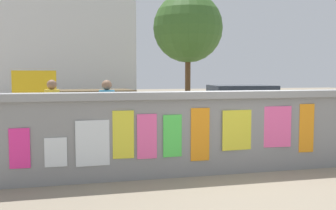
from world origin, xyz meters
TOP-DOWN VIEW (x-y plane):
  - ground at (0.00, 8.00)m, footprint 60.00×60.00m
  - poster_wall at (-0.01, -0.00)m, footprint 8.46×0.42m
  - auto_rickshaw_truck at (-2.89, 6.04)m, footprint 3.75×1.91m
  - car_parked at (2.28, 4.96)m, footprint 3.95×2.07m
  - bicycle_near at (-0.48, 1.42)m, footprint 1.67×0.56m
  - person_walking at (-3.20, 2.81)m, footprint 0.46×0.46m
  - person_bystander at (-2.02, 2.15)m, footprint 0.48×0.48m
  - tree_roadside at (2.78, 11.98)m, footprint 3.39×3.39m
  - building_background at (-3.27, 20.86)m, footprint 9.17×6.51m

SIDE VIEW (x-z plane):
  - ground at x=0.00m, z-range 0.00..0.00m
  - bicycle_near at x=-0.48m, z-range -0.11..0.84m
  - car_parked at x=2.28m, z-range 0.03..1.43m
  - poster_wall at x=-0.01m, z-range 0.02..1.47m
  - auto_rickshaw_truck at x=-2.89m, z-range -0.02..1.83m
  - person_walking at x=-3.20m, z-range 0.18..1.80m
  - person_bystander at x=-2.02m, z-range 0.18..1.80m
  - building_background at x=-3.27m, z-range 0.02..7.48m
  - tree_roadside at x=2.78m, z-range 1.14..6.85m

